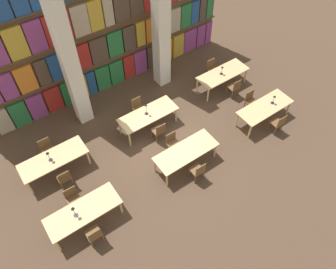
{
  "coord_description": "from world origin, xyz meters",
  "views": [
    {
      "loc": [
        -4.17,
        -6.02,
        9.58
      ],
      "look_at": [
        0.0,
        -0.11,
        0.66
      ],
      "focal_mm": 35.0,
      "sensor_mm": 36.0,
      "label": 1
    }
  ],
  "objects_px": {
    "chair_6": "(64,178)",
    "reading_table_4": "(148,115)",
    "reading_table_2": "(265,108)",
    "chair_11": "(212,69)",
    "desk_lamp_4": "(222,69)",
    "reading_table_3": "(53,160)",
    "chair_5": "(251,100)",
    "desk_lamp_0": "(73,210)",
    "desk_lamp_3": "(146,107)",
    "reading_table_5": "(223,74)",
    "chair_1": "(73,198)",
    "desk_lamp_2": "(48,155)",
    "chair_4": "(278,123)",
    "chair_7": "(47,149)",
    "pillar_left": "(67,55)",
    "reading_table_0": "(83,212)",
    "chair_0": "(94,235)",
    "chair_3": "(173,142)",
    "chair_9": "(138,107)",
    "desk_lamp_1": "(274,98)",
    "chair_8": "(159,131)",
    "chair_10": "(235,87)",
    "reading_table_1": "(186,152)",
    "pillar_center": "(161,18)",
    "chair_2": "(198,171)"
  },
  "relations": [
    {
      "from": "reading_table_2",
      "to": "chair_7",
      "type": "relative_size",
      "value": 2.55
    },
    {
      "from": "chair_9",
      "to": "chair_1",
      "type": "bearing_deg",
      "value": 29.96
    },
    {
      "from": "reading_table_4",
      "to": "desk_lamp_4",
      "type": "bearing_deg",
      "value": 2.03
    },
    {
      "from": "chair_4",
      "to": "chair_7",
      "type": "xyz_separation_m",
      "value": [
        -7.43,
        3.79,
        0.0
      ]
    },
    {
      "from": "chair_4",
      "to": "reading_table_4",
      "type": "height_order",
      "value": "chair_4"
    },
    {
      "from": "reading_table_4",
      "to": "reading_table_5",
      "type": "height_order",
      "value": "same"
    },
    {
      "from": "chair_0",
      "to": "desk_lamp_4",
      "type": "height_order",
      "value": "desk_lamp_4"
    },
    {
      "from": "reading_table_2",
      "to": "desk_lamp_2",
      "type": "distance_m",
      "value": 7.88
    },
    {
      "from": "reading_table_3",
      "to": "chair_9",
      "type": "distance_m",
      "value": 3.69
    },
    {
      "from": "chair_1",
      "to": "chair_10",
      "type": "distance_m",
      "value": 7.56
    },
    {
      "from": "chair_5",
      "to": "chair_10",
      "type": "bearing_deg",
      "value": -89.92
    },
    {
      "from": "reading_table_0",
      "to": "chair_11",
      "type": "xyz_separation_m",
      "value": [
        7.47,
        2.99,
        -0.19
      ]
    },
    {
      "from": "chair_9",
      "to": "pillar_center",
      "type": "bearing_deg",
      "value": -148.67
    },
    {
      "from": "reading_table_2",
      "to": "chair_9",
      "type": "relative_size",
      "value": 2.55
    },
    {
      "from": "chair_11",
      "to": "desk_lamp_2",
      "type": "bearing_deg",
      "value": 5.58
    },
    {
      "from": "reading_table_1",
      "to": "chair_4",
      "type": "distance_m",
      "value": 3.77
    },
    {
      "from": "desk_lamp_0",
      "to": "chair_6",
      "type": "relative_size",
      "value": 0.55
    },
    {
      "from": "pillar_center",
      "to": "reading_table_4",
      "type": "xyz_separation_m",
      "value": [
        -1.91,
        -1.88,
        -2.34
      ]
    },
    {
      "from": "chair_6",
      "to": "chair_7",
      "type": "relative_size",
      "value": 1.0
    },
    {
      "from": "desk_lamp_3",
      "to": "reading_table_5",
      "type": "distance_m",
      "value": 3.82
    },
    {
      "from": "pillar_left",
      "to": "chair_10",
      "type": "xyz_separation_m",
      "value": [
        5.58,
        -2.46,
        -2.53
      ]
    },
    {
      "from": "pillar_left",
      "to": "chair_7",
      "type": "bearing_deg",
      "value": -150.96
    },
    {
      "from": "reading_table_1",
      "to": "pillar_center",
      "type": "bearing_deg",
      "value": 66.04
    },
    {
      "from": "chair_3",
      "to": "desk_lamp_4",
      "type": "relative_size",
      "value": 2.19
    },
    {
      "from": "reading_table_3",
      "to": "chair_11",
      "type": "distance_m",
      "value": 7.48
    },
    {
      "from": "reading_table_3",
      "to": "desk_lamp_3",
      "type": "bearing_deg",
      "value": -1.57
    },
    {
      "from": "chair_2",
      "to": "reading_table_4",
      "type": "relative_size",
      "value": 0.39
    },
    {
      "from": "chair_6",
      "to": "reading_table_4",
      "type": "distance_m",
      "value": 3.68
    },
    {
      "from": "reading_table_1",
      "to": "chair_4",
      "type": "height_order",
      "value": "chair_4"
    },
    {
      "from": "chair_11",
      "to": "chair_0",
      "type": "bearing_deg",
      "value": 26.22
    },
    {
      "from": "desk_lamp_2",
      "to": "chair_10",
      "type": "bearing_deg",
      "value": -5.26
    },
    {
      "from": "desk_lamp_1",
      "to": "chair_11",
      "type": "height_order",
      "value": "desk_lamp_1"
    },
    {
      "from": "desk_lamp_4",
      "to": "reading_table_5",
      "type": "bearing_deg",
      "value": 2.7
    },
    {
      "from": "reading_table_1",
      "to": "reading_table_4",
      "type": "bearing_deg",
      "value": 93.16
    },
    {
      "from": "desk_lamp_0",
      "to": "chair_11",
      "type": "bearing_deg",
      "value": 21.28
    },
    {
      "from": "desk_lamp_3",
      "to": "desk_lamp_2",
      "type": "bearing_deg",
      "value": 178.79
    },
    {
      "from": "chair_5",
      "to": "reading_table_4",
      "type": "distance_m",
      "value": 4.1
    },
    {
      "from": "chair_1",
      "to": "desk_lamp_4",
      "type": "distance_m",
      "value": 7.55
    },
    {
      "from": "chair_0",
      "to": "reading_table_4",
      "type": "xyz_separation_m",
      "value": [
        3.71,
        2.85,
        0.19
      ]
    },
    {
      "from": "desk_lamp_4",
      "to": "reading_table_3",
      "type": "bearing_deg",
      "value": 179.97
    },
    {
      "from": "reading_table_2",
      "to": "chair_11",
      "type": "distance_m",
      "value": 3.08
    },
    {
      "from": "desk_lamp_2",
      "to": "reading_table_4",
      "type": "bearing_deg",
      "value": -1.74
    },
    {
      "from": "desk_lamp_1",
      "to": "pillar_left",
      "type": "bearing_deg",
      "value": 145.1
    },
    {
      "from": "pillar_left",
      "to": "chair_3",
      "type": "relative_size",
      "value": 6.87
    },
    {
      "from": "pillar_left",
      "to": "reading_table_0",
      "type": "height_order",
      "value": "pillar_left"
    },
    {
      "from": "desk_lamp_2",
      "to": "chair_8",
      "type": "relative_size",
      "value": 0.5
    },
    {
      "from": "chair_2",
      "to": "reading_table_4",
      "type": "height_order",
      "value": "chair_2"
    },
    {
      "from": "pillar_center",
      "to": "chair_9",
      "type": "distance_m",
      "value": 3.38
    },
    {
      "from": "reading_table_0",
      "to": "chair_6",
      "type": "distance_m",
      "value": 1.57
    },
    {
      "from": "chair_1",
      "to": "desk_lamp_2",
      "type": "bearing_deg",
      "value": -89.35
    }
  ]
}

